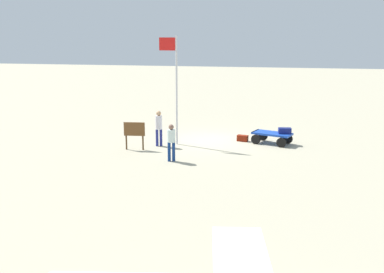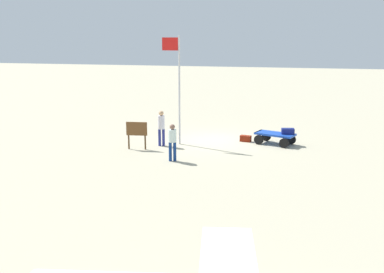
{
  "view_description": "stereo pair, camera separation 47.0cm",
  "coord_description": "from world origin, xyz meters",
  "px_view_note": "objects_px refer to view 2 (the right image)",
  "views": [
    {
      "loc": [
        -4.23,
        22.78,
        5.43
      ],
      "look_at": [
        -0.4,
        6.0,
        1.54
      ],
      "focal_mm": 41.12,
      "sensor_mm": 36.0,
      "label": 1
    },
    {
      "loc": [
        -4.69,
        22.67,
        5.43
      ],
      "look_at": [
        -0.4,
        6.0,
        1.54
      ],
      "focal_mm": 41.12,
      "sensor_mm": 36.0,
      "label": 2
    }
  ],
  "objects_px": {
    "worker_lead": "(161,125)",
    "suitcase_tan": "(288,131)",
    "worker_trailing": "(172,139)",
    "signboard": "(137,131)",
    "suitcase_olive": "(246,139)",
    "luggage_cart": "(275,136)",
    "flagpole": "(177,81)"
  },
  "relations": [
    {
      "from": "worker_lead",
      "to": "suitcase_tan",
      "type": "bearing_deg",
      "value": -164.7
    },
    {
      "from": "worker_trailing",
      "to": "signboard",
      "type": "bearing_deg",
      "value": -34.5
    },
    {
      "from": "suitcase_tan",
      "to": "worker_lead",
      "type": "xyz_separation_m",
      "value": [
        6.23,
        1.71,
        0.33
      ]
    },
    {
      "from": "suitcase_olive",
      "to": "worker_lead",
      "type": "height_order",
      "value": "worker_lead"
    },
    {
      "from": "suitcase_tan",
      "to": "suitcase_olive",
      "type": "relative_size",
      "value": 1.13
    },
    {
      "from": "suitcase_olive",
      "to": "luggage_cart",
      "type": "bearing_deg",
      "value": 171.15
    },
    {
      "from": "suitcase_tan",
      "to": "flagpole",
      "type": "relative_size",
      "value": 0.13
    },
    {
      "from": "worker_lead",
      "to": "flagpole",
      "type": "bearing_deg",
      "value": -138.68
    },
    {
      "from": "worker_trailing",
      "to": "flagpole",
      "type": "xyz_separation_m",
      "value": [
        0.69,
        -3.18,
        2.29
      ]
    },
    {
      "from": "flagpole",
      "to": "worker_trailing",
      "type": "bearing_deg",
      "value": 102.19
    },
    {
      "from": "suitcase_olive",
      "to": "signboard",
      "type": "relative_size",
      "value": 0.45
    },
    {
      "from": "suitcase_tan",
      "to": "flagpole",
      "type": "xyz_separation_m",
      "value": [
        5.55,
        1.11,
        2.55
      ]
    },
    {
      "from": "suitcase_olive",
      "to": "worker_trailing",
      "type": "bearing_deg",
      "value": 59.83
    },
    {
      "from": "luggage_cart",
      "to": "worker_lead",
      "type": "distance_m",
      "value": 5.89
    },
    {
      "from": "flagpole",
      "to": "signboard",
      "type": "relative_size",
      "value": 4.02
    },
    {
      "from": "suitcase_olive",
      "to": "flagpole",
      "type": "bearing_deg",
      "value": 22.84
    },
    {
      "from": "luggage_cart",
      "to": "worker_lead",
      "type": "height_order",
      "value": "worker_lead"
    },
    {
      "from": "suitcase_olive",
      "to": "signboard",
      "type": "height_order",
      "value": "signboard"
    },
    {
      "from": "suitcase_tan",
      "to": "worker_lead",
      "type": "bearing_deg",
      "value": 15.3
    },
    {
      "from": "suitcase_tan",
      "to": "signboard",
      "type": "xyz_separation_m",
      "value": [
        7.19,
        2.69,
        0.18
      ]
    },
    {
      "from": "worker_lead",
      "to": "suitcase_olive",
      "type": "bearing_deg",
      "value": -153.5
    },
    {
      "from": "worker_lead",
      "to": "worker_trailing",
      "type": "height_order",
      "value": "worker_lead"
    },
    {
      "from": "suitcase_olive",
      "to": "worker_trailing",
      "type": "height_order",
      "value": "worker_trailing"
    },
    {
      "from": "worker_lead",
      "to": "signboard",
      "type": "distance_m",
      "value": 1.38
    },
    {
      "from": "luggage_cart",
      "to": "signboard",
      "type": "height_order",
      "value": "signboard"
    },
    {
      "from": "suitcase_tan",
      "to": "luggage_cart",
      "type": "bearing_deg",
      "value": -6.04
    },
    {
      "from": "worker_lead",
      "to": "signboard",
      "type": "bearing_deg",
      "value": 45.79
    },
    {
      "from": "luggage_cart",
      "to": "worker_trailing",
      "type": "xyz_separation_m",
      "value": [
        4.21,
        4.35,
        0.57
      ]
    },
    {
      "from": "suitcase_olive",
      "to": "suitcase_tan",
      "type": "bearing_deg",
      "value": 171.98
    },
    {
      "from": "suitcase_olive",
      "to": "flagpole",
      "type": "distance_m",
      "value": 4.8
    },
    {
      "from": "flagpole",
      "to": "signboard",
      "type": "height_order",
      "value": "flagpole"
    },
    {
      "from": "worker_lead",
      "to": "worker_trailing",
      "type": "distance_m",
      "value": 2.92
    }
  ]
}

